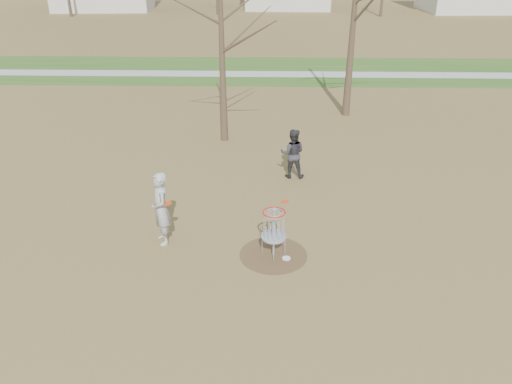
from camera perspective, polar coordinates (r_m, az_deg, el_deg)
ground at (r=13.29m, az=2.00°, el=-7.19°), size 160.00×160.00×0.00m
green_band at (r=32.87m, az=1.83°, el=13.72°), size 160.00×8.00×0.01m
footpath at (r=31.89m, az=1.83°, el=13.33°), size 160.00×1.50×0.01m
dirt_circle at (r=13.28m, az=2.00°, el=-7.17°), size 1.80×1.80×0.01m
player_standing at (r=13.54m, az=-10.81°, el=-1.90°), size 0.75×0.89×2.06m
player_throwing at (r=17.26m, az=4.20°, el=4.42°), size 0.90×0.72×1.75m
disc_grounded at (r=13.14m, az=3.49°, el=-7.57°), size 0.22×0.22×0.02m
discs_in_play at (r=13.71m, az=-2.77°, el=-1.19°), size 3.33×1.51×0.63m
disc_golf_basket at (r=12.80m, az=2.06°, el=-3.80°), size 0.64×0.64×1.35m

